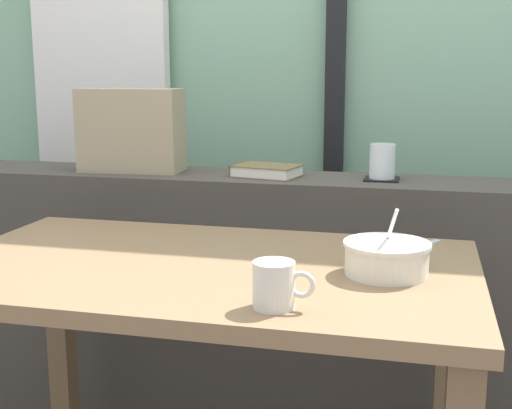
{
  "coord_description": "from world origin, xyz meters",
  "views": [
    {
      "loc": [
        0.41,
        -1.46,
        1.16
      ],
      "look_at": [
        -0.05,
        0.41,
        0.78
      ],
      "focal_mm": 48.15,
      "sensor_mm": 36.0,
      "label": 1
    }
  ],
  "objects_px": {
    "juice_glass": "(382,163)",
    "coaster_square": "(382,179)",
    "breakfast_table": "(206,312)",
    "throw_pillow": "(131,130)",
    "closed_book": "(266,171)",
    "soup_bowl": "(387,258)",
    "ceramic_mug": "(275,285)",
    "fork_utensil": "(421,247)"
  },
  "relations": [
    {
      "from": "juice_glass",
      "to": "coaster_square",
      "type": "bearing_deg",
      "value": 0.0
    },
    {
      "from": "breakfast_table",
      "to": "coaster_square",
      "type": "bearing_deg",
      "value": 61.79
    },
    {
      "from": "breakfast_table",
      "to": "throw_pillow",
      "type": "distance_m",
      "value": 0.84
    },
    {
      "from": "closed_book",
      "to": "throw_pillow",
      "type": "relative_size",
      "value": 0.68
    },
    {
      "from": "coaster_square",
      "to": "soup_bowl",
      "type": "height_order",
      "value": "soup_bowl"
    },
    {
      "from": "coaster_square",
      "to": "closed_book",
      "type": "distance_m",
      "value": 0.35
    },
    {
      "from": "juice_glass",
      "to": "closed_book",
      "type": "xyz_separation_m",
      "value": [
        -0.35,
        -0.01,
        -0.03
      ]
    },
    {
      "from": "juice_glass",
      "to": "closed_book",
      "type": "bearing_deg",
      "value": -177.87
    },
    {
      "from": "closed_book",
      "to": "throw_pillow",
      "type": "height_order",
      "value": "throw_pillow"
    },
    {
      "from": "breakfast_table",
      "to": "ceramic_mug",
      "type": "distance_m",
      "value": 0.36
    },
    {
      "from": "closed_book",
      "to": "ceramic_mug",
      "type": "bearing_deg",
      "value": -75.96
    },
    {
      "from": "closed_book",
      "to": "throw_pillow",
      "type": "bearing_deg",
      "value": 179.3
    },
    {
      "from": "juice_glass",
      "to": "soup_bowl",
      "type": "relative_size",
      "value": 0.56
    },
    {
      "from": "fork_utensil",
      "to": "soup_bowl",
      "type": "bearing_deg",
      "value": -78.4
    },
    {
      "from": "soup_bowl",
      "to": "ceramic_mug",
      "type": "distance_m",
      "value": 0.31
    },
    {
      "from": "throw_pillow",
      "to": "fork_utensil",
      "type": "height_order",
      "value": "throw_pillow"
    },
    {
      "from": "juice_glass",
      "to": "ceramic_mug",
      "type": "distance_m",
      "value": 0.89
    },
    {
      "from": "juice_glass",
      "to": "throw_pillow",
      "type": "xyz_separation_m",
      "value": [
        -0.78,
        -0.01,
        0.08
      ]
    },
    {
      "from": "fork_utensil",
      "to": "coaster_square",
      "type": "bearing_deg",
      "value": 134.98
    },
    {
      "from": "ceramic_mug",
      "to": "breakfast_table",
      "type": "bearing_deg",
      "value": 130.5
    },
    {
      "from": "juice_glass",
      "to": "fork_utensil",
      "type": "distance_m",
      "value": 0.44
    },
    {
      "from": "closed_book",
      "to": "fork_utensil",
      "type": "distance_m",
      "value": 0.61
    },
    {
      "from": "ceramic_mug",
      "to": "throw_pillow",
      "type": "bearing_deg",
      "value": 126.92
    },
    {
      "from": "fork_utensil",
      "to": "ceramic_mug",
      "type": "height_order",
      "value": "ceramic_mug"
    },
    {
      "from": "ceramic_mug",
      "to": "fork_utensil",
      "type": "bearing_deg",
      "value": 62.86
    },
    {
      "from": "breakfast_table",
      "to": "closed_book",
      "type": "bearing_deg",
      "value": 90.61
    },
    {
      "from": "juice_glass",
      "to": "soup_bowl",
      "type": "distance_m",
      "value": 0.64
    },
    {
      "from": "breakfast_table",
      "to": "fork_utensil",
      "type": "bearing_deg",
      "value": 27.7
    },
    {
      "from": "breakfast_table",
      "to": "ceramic_mug",
      "type": "height_order",
      "value": "ceramic_mug"
    },
    {
      "from": "coaster_square",
      "to": "juice_glass",
      "type": "distance_m",
      "value": 0.05
    },
    {
      "from": "closed_book",
      "to": "throw_pillow",
      "type": "distance_m",
      "value": 0.45
    },
    {
      "from": "breakfast_table",
      "to": "juice_glass",
      "type": "height_order",
      "value": "juice_glass"
    },
    {
      "from": "breakfast_table",
      "to": "soup_bowl",
      "type": "bearing_deg",
      "value": 1.0
    },
    {
      "from": "soup_bowl",
      "to": "fork_utensil",
      "type": "distance_m",
      "value": 0.25
    },
    {
      "from": "juice_glass",
      "to": "fork_utensil",
      "type": "xyz_separation_m",
      "value": [
        0.12,
        -0.39,
        -0.15
      ]
    },
    {
      "from": "breakfast_table",
      "to": "coaster_square",
      "type": "height_order",
      "value": "coaster_square"
    },
    {
      "from": "closed_book",
      "to": "ceramic_mug",
      "type": "xyz_separation_m",
      "value": [
        0.22,
        -0.87,
        -0.07
      ]
    },
    {
      "from": "breakfast_table",
      "to": "ceramic_mug",
      "type": "xyz_separation_m",
      "value": [
        0.21,
        -0.25,
        0.16
      ]
    },
    {
      "from": "coaster_square",
      "to": "fork_utensil",
      "type": "xyz_separation_m",
      "value": [
        0.12,
        -0.39,
        -0.1
      ]
    },
    {
      "from": "soup_bowl",
      "to": "ceramic_mug",
      "type": "bearing_deg",
      "value": -125.62
    },
    {
      "from": "throw_pillow",
      "to": "fork_utensil",
      "type": "distance_m",
      "value": 1.01
    },
    {
      "from": "throw_pillow",
      "to": "soup_bowl",
      "type": "bearing_deg",
      "value": -36.51
    }
  ]
}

